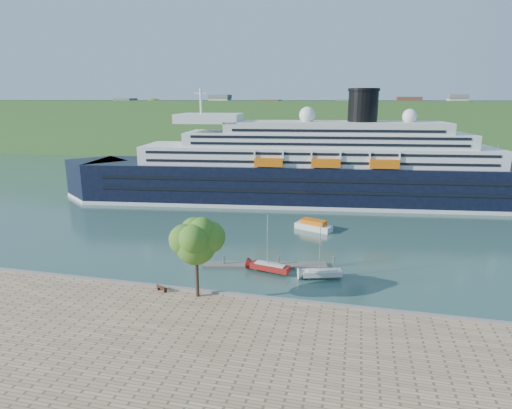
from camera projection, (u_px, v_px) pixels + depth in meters
name	position (u px, v px, depth m)	size (l,w,h in m)	color
ground	(214.00, 299.00, 54.68)	(400.00, 400.00, 0.00)	#2E5249
far_hillside	(320.00, 129.00, 188.65)	(400.00, 50.00, 24.00)	#2D5622
quay_coping	(213.00, 292.00, 54.22)	(220.00, 0.50, 0.30)	slate
cruise_ship	(306.00, 147.00, 103.04)	(121.86, 17.74, 27.36)	black
park_bench	(162.00, 288.00, 54.66)	(1.48, 0.61, 0.95)	#4C2515
promenade_tree	(196.00, 254.00, 52.03)	(6.73, 6.73, 11.15)	#366019
floating_pontoon	(265.00, 265.00, 65.38)	(18.87, 2.31, 0.42)	#69655D
sailboat_red	(270.00, 246.00, 62.04)	(6.51, 1.81, 8.41)	maroon
sailboat_white_far	(323.00, 252.00, 60.11)	(6.15, 1.71, 7.94)	silver
tender_launch	(314.00, 225.00, 83.37)	(7.29, 2.49, 2.01)	orange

